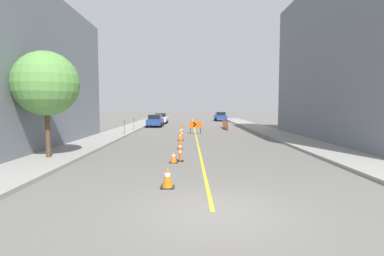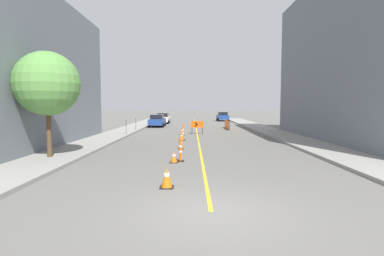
{
  "view_description": "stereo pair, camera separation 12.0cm",
  "coord_description": "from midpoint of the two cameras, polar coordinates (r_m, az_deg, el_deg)",
  "views": [
    {
      "loc": [
        -0.63,
        -7.72,
        2.82
      ],
      "look_at": [
        -0.4,
        15.96,
        1.0
      ],
      "focal_mm": 28.0,
      "sensor_mm": 36.0,
      "label": 1
    },
    {
      "loc": [
        -0.51,
        -7.72,
        2.82
      ],
      "look_at": [
        -0.4,
        15.96,
        1.0
      ],
      "focal_mm": 28.0,
      "sensor_mm": 36.0,
      "label": 2
    }
  ],
  "objects": [
    {
      "name": "building_facade_left",
      "position": [
        23.41,
        -30.27,
        9.02
      ],
      "size": [
        6.0,
        16.42,
        9.9
      ],
      "color": "slate",
      "rests_on": "ground_plane"
    },
    {
      "name": "ground_plane",
      "position": [
        8.24,
        3.84,
        -15.64
      ],
      "size": [
        300.0,
        300.0,
        0.0
      ],
      "primitive_type": "plane",
      "color": "#605E59"
    },
    {
      "name": "traffic_cone_third",
      "position": [
        19.24,
        -2.21,
        -3.07
      ],
      "size": [
        0.37,
        0.37,
        0.65
      ],
      "color": "black",
      "rests_on": "ground_plane"
    },
    {
      "name": "parked_car_curb_mid",
      "position": [
        45.78,
        -5.71,
        1.85
      ],
      "size": [
        1.94,
        4.33,
        1.59
      ],
      "rotation": [
        0.0,
        0.0,
        -0.02
      ],
      "color": "silver",
      "rests_on": "ground_plane"
    },
    {
      "name": "delineator_post_rear",
      "position": [
        24.0,
        -1.78,
        -1.01
      ],
      "size": [
        0.34,
        0.34,
        1.28
      ],
      "color": "black",
      "rests_on": "ground_plane"
    },
    {
      "name": "traffic_cone_second",
      "position": [
        14.74,
        -3.5,
        -5.56
      ],
      "size": [
        0.42,
        0.42,
        0.56
      ],
      "color": "black",
      "rests_on": "ground_plane"
    },
    {
      "name": "parked_car_curb_near",
      "position": [
        39.03,
        -6.81,
        1.4
      ],
      "size": [
        1.94,
        4.34,
        1.59
      ],
      "rotation": [
        0.0,
        0.0,
        -0.02
      ],
      "color": "navy",
      "rests_on": "ground_plane"
    },
    {
      "name": "arrow_barricade_primary",
      "position": [
        29.23,
        0.83,
        0.6
      ],
      "size": [
        1.19,
        0.17,
        1.25
      ],
      "rotation": [
        0.0,
        0.0,
        -0.1
      ],
      "color": "#EF560C",
      "rests_on": "ground_plane"
    },
    {
      "name": "parked_car_curb_far",
      "position": [
        53.52,
        5.64,
        2.21
      ],
      "size": [
        1.95,
        4.35,
        1.59
      ],
      "rotation": [
        0.0,
        0.0,
        0.03
      ],
      "color": "navy",
      "rests_on": "ground_plane"
    },
    {
      "name": "traffic_cone_fourth",
      "position": [
        23.91,
        -2.1,
        -1.67
      ],
      "size": [
        0.46,
        0.46,
        0.6
      ],
      "color": "black",
      "rests_on": "ground_plane"
    },
    {
      "name": "lane_stripe",
      "position": [
        33.93,
        0.7,
        -0.36
      ],
      "size": [
        0.12,
        52.19,
        0.01
      ],
      "color": "gold",
      "rests_on": "ground_plane"
    },
    {
      "name": "safety_mesh_fence",
      "position": [
        35.69,
        6.52,
        0.66
      ],
      "size": [
        0.08,
        4.84,
        1.02
      ],
      "rotation": [
        0.0,
        0.0,
        1.57
      ],
      "color": "#EF560C",
      "rests_on": "ground_plane"
    },
    {
      "name": "building_facade_right",
      "position": [
        26.4,
        29.11,
        11.36
      ],
      "size": [
        6.0,
        19.58,
        12.54
      ],
      "color": "slate",
      "rests_on": "ground_plane"
    },
    {
      "name": "street_tree_left_near",
      "position": [
        16.88,
        -25.95,
        7.58
      ],
      "size": [
        3.24,
        3.24,
        5.35
      ],
      "color": "#4C3823",
      "rests_on": "sidewalk_left"
    },
    {
      "name": "traffic_cone_nearest",
      "position": [
        10.37,
        -4.76,
        -9.38
      ],
      "size": [
        0.47,
        0.47,
        0.71
      ],
      "color": "black",
      "rests_on": "ground_plane"
    },
    {
      "name": "parking_meter_near_curb",
      "position": [
        28.11,
        -12.59,
        0.81
      ],
      "size": [
        0.12,
        0.11,
        1.34
      ],
      "color": "#4C4C51",
      "rests_on": "sidewalk_left"
    },
    {
      "name": "delineator_post_front",
      "position": [
        15.03,
        -2.23,
        -4.51
      ],
      "size": [
        0.35,
        0.35,
        1.15
      ],
      "color": "black",
      "rests_on": "ground_plane"
    },
    {
      "name": "sidewalk_right",
      "position": [
        34.91,
        13.39,
        -0.22
      ],
      "size": [
        2.91,
        52.19,
        0.17
      ],
      "color": "gray",
      "rests_on": "ground_plane"
    },
    {
      "name": "sidewalk_left",
      "position": [
        34.66,
        -12.09,
        -0.23
      ],
      "size": [
        2.91,
        52.19,
        0.17
      ],
      "color": "gray",
      "rests_on": "ground_plane"
    },
    {
      "name": "parking_meter_far_curb",
      "position": [
        32.74,
        -10.83,
        1.29
      ],
      "size": [
        0.12,
        0.11,
        1.31
      ],
      "color": "#4C4C51",
      "rests_on": "sidewalk_left"
    },
    {
      "name": "traffic_cone_fifth",
      "position": [
        28.04,
        -1.99,
        -0.7
      ],
      "size": [
        0.47,
        0.47,
        0.67
      ],
      "color": "black",
      "rests_on": "ground_plane"
    }
  ]
}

